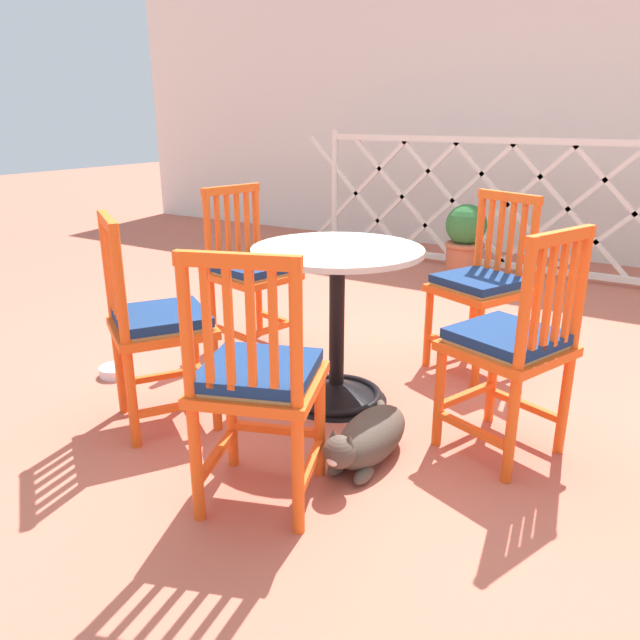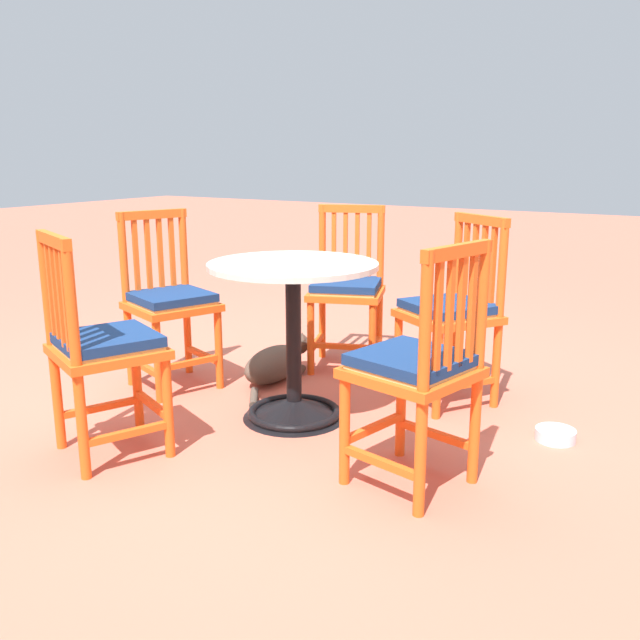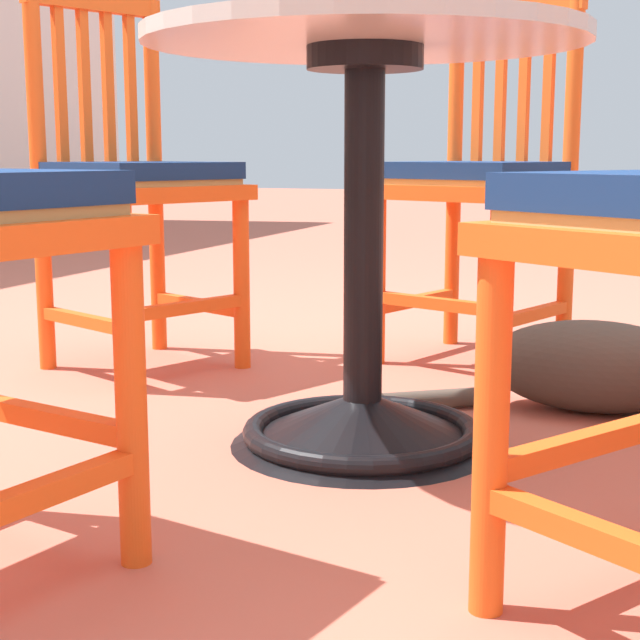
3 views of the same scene
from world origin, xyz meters
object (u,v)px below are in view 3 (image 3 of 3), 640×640
(orange_chair_tucked_in, at_px, (135,186))
(tabby_cat, at_px, (613,368))
(orange_chair_by_planter, at_px, (479,185))
(cafe_table, at_px, (363,290))

(orange_chair_tucked_in, bearing_deg, tabby_cat, -92.84)
(tabby_cat, bearing_deg, orange_chair_by_planter, 40.92)
(orange_chair_by_planter, bearing_deg, cafe_table, 176.51)
(cafe_table, bearing_deg, tabby_cat, -47.43)
(orange_chair_tucked_in, bearing_deg, cafe_table, -121.14)
(cafe_table, relative_size, orange_chair_by_planter, 0.83)
(orange_chair_tucked_in, xyz_separation_m, tabby_cat, (-0.06, -1.13, -0.35))
(orange_chair_by_planter, distance_m, tabby_cat, 0.66)
(tabby_cat, bearing_deg, cafe_table, 132.57)
(orange_chair_by_planter, bearing_deg, tabby_cat, -139.08)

